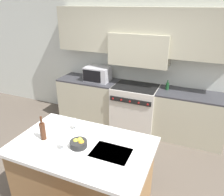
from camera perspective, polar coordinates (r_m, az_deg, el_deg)
The scene contains 11 objects.
ground_plane at distance 3.41m, azimuth -4.53°, elevation -22.89°, with size 10.00×10.00×0.00m, color brown.
back_cabinetry at distance 4.42m, azimuth 7.66°, elevation 12.08°, with size 10.00×0.46×2.70m.
back_counter at distance 4.56m, azimuth 6.05°, elevation -2.43°, with size 3.42×0.62×0.94m.
range_stove at distance 4.54m, azimuth 5.98°, elevation -2.50°, with size 0.88×0.70×0.95m.
microwave at distance 4.62m, azimuth -3.78°, elevation 6.29°, with size 0.51×0.38×0.30m.
kitchen_island at distance 2.97m, azimuth -7.36°, elevation -19.12°, with size 1.68×1.04×0.92m.
wine_bottle at distance 2.82m, azimuth -17.64°, elevation -8.13°, with size 0.07×0.07×0.31m.
wine_glass_near at distance 2.59m, azimuth -12.79°, elevation -10.70°, with size 0.08×0.08×0.18m.
wine_glass_far at distance 2.93m, azimuth -9.58°, elevation -6.00°, with size 0.08×0.08×0.18m.
fruit_bowl at distance 2.63m, azimuth -8.68°, elevation -11.62°, with size 0.20×0.20×0.10m.
oil_bottle_on_counter at distance 4.28m, azimuth 14.26°, elevation 3.04°, with size 0.06×0.06×0.19m.
Camera 1 is at (1.13, -2.05, 2.48)m, focal length 35.00 mm.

